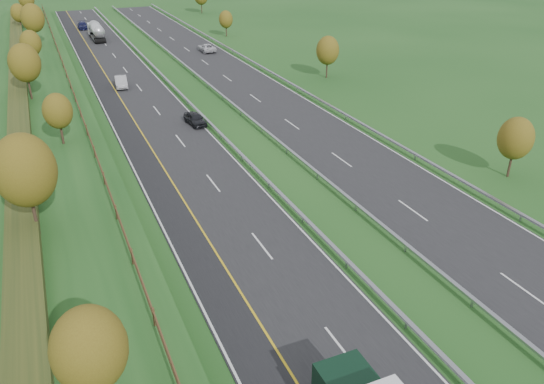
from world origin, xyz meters
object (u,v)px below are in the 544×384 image
Objects in this scene: car_dark_near at (195,119)px; car_silver_mid at (121,82)px; car_oncoming at (206,48)px; car_small_far at (83,26)px; road_tanker at (96,30)px.

car_dark_near is 0.88× the size of car_silver_mid.
car_silver_mid reaches higher than car_oncoming.
car_small_far is at bearing 87.61° from car_dark_near.
car_silver_mid is at bearing -92.19° from road_tanker.
car_small_far is at bearing -63.08° from car_oncoming.
road_tanker is 27.73m from car_oncoming.
car_silver_mid is 54.75m from car_small_far.
road_tanker is 61.18m from car_dark_near.
car_dark_near is (3.91, -61.04, -1.09)m from road_tanker.
car_small_far is (-1.44, 14.52, -1.06)m from road_tanker.
car_silver_mid is at bearing -88.06° from car_small_far.
car_oncoming is (17.74, -21.29, -1.08)m from road_tanker.
car_dark_near is at bearing -83.90° from car_small_far.
road_tanker is 2.09× the size of car_oncoming.
car_silver_mid is 0.93× the size of car_small_far.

